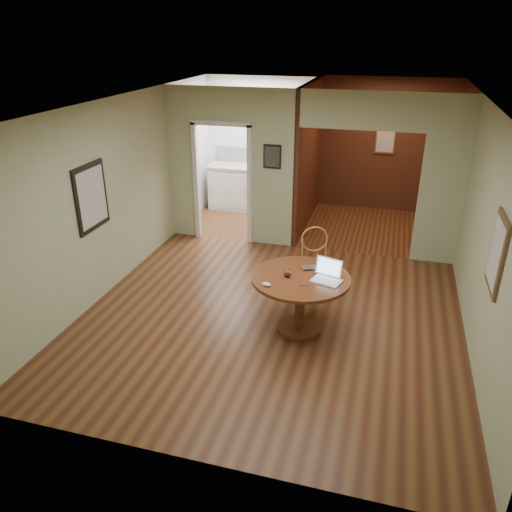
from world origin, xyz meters
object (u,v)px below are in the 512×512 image
(open_laptop, at_px, (328,274))
(closed_laptop, at_px, (315,269))
(chair, at_px, (315,258))
(dining_table, at_px, (300,291))

(open_laptop, bearing_deg, closed_laptop, 148.35)
(closed_laptop, bearing_deg, chair, 74.12)
(dining_table, height_order, chair, chair)
(dining_table, distance_m, closed_laptop, 0.35)
(chair, relative_size, open_laptop, 2.53)
(dining_table, relative_size, closed_laptop, 3.81)
(dining_table, bearing_deg, chair, 89.54)
(dining_table, bearing_deg, closed_laptop, 60.72)
(chair, distance_m, closed_laptop, 0.84)
(closed_laptop, bearing_deg, dining_table, -144.10)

